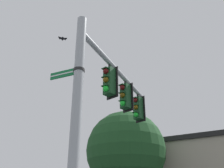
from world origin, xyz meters
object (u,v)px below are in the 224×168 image
(traffic_light_mid_outer, at_px, (138,108))
(traffic_light_mid_inner, at_px, (125,96))
(street_name_sign, at_px, (72,72))
(traffic_light_nearest_pole, at_px, (109,81))
(bird_flying, at_px, (63,39))

(traffic_light_mid_outer, bearing_deg, traffic_light_mid_inner, 107.47)
(street_name_sign, bearing_deg, traffic_light_nearest_pole, -78.82)
(traffic_light_nearest_pole, bearing_deg, street_name_sign, 101.18)
(traffic_light_nearest_pole, relative_size, bird_flying, 3.58)
(traffic_light_nearest_pole, distance_m, street_name_sign, 2.13)
(traffic_light_nearest_pole, height_order, traffic_light_mid_inner, same)
(traffic_light_nearest_pole, relative_size, traffic_light_mid_inner, 1.00)
(street_name_sign, distance_m, bird_flying, 4.30)
(traffic_light_mid_inner, relative_size, street_name_sign, 1.16)
(traffic_light_nearest_pole, bearing_deg, traffic_light_mid_outer, -72.53)
(traffic_light_nearest_pole, distance_m, traffic_light_mid_inner, 1.56)
(traffic_light_mid_inner, xyz_separation_m, street_name_sign, (-0.87, 3.50, -0.56))
(traffic_light_nearest_pole, relative_size, traffic_light_mid_outer, 1.00)
(bird_flying, bearing_deg, traffic_light_nearest_pole, -163.70)
(traffic_light_nearest_pole, distance_m, traffic_light_mid_outer, 3.11)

